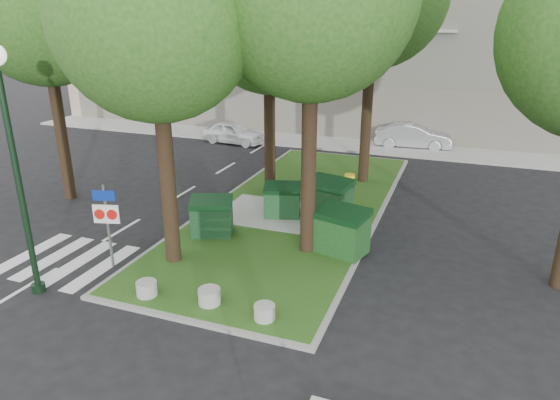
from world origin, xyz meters
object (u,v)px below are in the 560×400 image
at_px(traffic_sign_pole, 107,215).
at_px(tree_median_mid, 272,14).
at_px(litter_bin, 349,183).
at_px(street_lamp, 12,146).
at_px(car_white, 233,132).
at_px(dumpster_d, 341,231).
at_px(dumpster_b, 282,200).
at_px(car_silver, 413,136).
at_px(dumpster_c, 329,199).
at_px(bollard_mid, 209,296).
at_px(bollard_right, 264,312).
at_px(bollard_left, 147,288).
at_px(dumpster_a, 212,217).

bearing_deg(traffic_sign_pole, tree_median_mid, 58.56).
bearing_deg(litter_bin, street_lamp, -119.53).
bearing_deg(car_white, dumpster_d, -135.59).
height_order(dumpster_b, car_silver, car_silver).
xyz_separation_m(dumpster_c, bollard_mid, (-1.26, -6.60, -0.49)).
distance_m(litter_bin, street_lamp, 12.59).
distance_m(tree_median_mid, dumpster_d, 8.49).
bearing_deg(street_lamp, litter_bin, 60.47).
xyz_separation_m(bollard_right, street_lamp, (-6.18, -0.75, 3.67)).
distance_m(bollard_left, bollard_right, 3.25).
bearing_deg(car_white, dumpster_a, -150.97).
distance_m(street_lamp, car_silver, 21.09).
distance_m(dumpster_d, car_white, 15.23).
xyz_separation_m(litter_bin, traffic_sign_pole, (-5.03, -8.65, 1.12)).
height_order(dumpster_a, dumpster_d, dumpster_d).
bearing_deg(tree_median_mid, dumpster_d, -47.84).
relative_size(dumpster_a, dumpster_c, 0.91).
distance_m(tree_median_mid, dumpster_a, 7.71).
bearing_deg(car_silver, dumpster_b, 160.42).
bearing_deg(dumpster_a, dumpster_d, -19.07).
xyz_separation_m(bollard_left, car_white, (-5.29, 16.26, 0.32)).
height_order(tree_median_mid, dumpster_c, tree_median_mid).
xyz_separation_m(dumpster_d, bollard_right, (-0.81, -4.18, -0.50)).
xyz_separation_m(tree_median_mid, litter_bin, (2.88, 1.28, -6.49)).
xyz_separation_m(bollard_right, car_white, (-8.54, 16.19, 0.33)).
height_order(bollard_mid, street_lamp, street_lamp).
height_order(tree_median_mid, litter_bin, tree_median_mid).
bearing_deg(bollard_mid, dumpster_c, 79.22).
bearing_deg(dumpster_d, bollard_right, -85.23).
bearing_deg(tree_median_mid, bollard_right, -69.94).
bearing_deg(bollard_left, tree_median_mid, 89.03).
xyz_separation_m(bollard_right, traffic_sign_pole, (-5.26, 1.13, 1.31)).
relative_size(dumpster_c, litter_bin, 2.39).
height_order(dumpster_b, dumpster_c, dumpster_c).
distance_m(dumpster_b, car_white, 11.90).
relative_size(tree_median_mid, dumpster_a, 6.17).
distance_m(bollard_right, litter_bin, 9.78).
height_order(bollard_right, traffic_sign_pole, traffic_sign_pole).
distance_m(bollard_right, street_lamp, 7.23).
bearing_deg(dumpster_a, car_white, 91.03).
bearing_deg(bollard_left, litter_bin, 72.91).
distance_m(dumpster_d, traffic_sign_pole, 6.84).
xyz_separation_m(dumpster_a, dumpster_b, (1.60, 2.33, -0.03)).
distance_m(dumpster_d, bollard_mid, 4.69).
bearing_deg(dumpster_b, dumpster_d, -54.93).
height_order(dumpster_b, traffic_sign_pole, traffic_sign_pole).
xyz_separation_m(dumpster_b, bollard_mid, (0.34, -6.18, -0.38)).
height_order(bollard_mid, car_silver, car_silver).
distance_m(tree_median_mid, car_white, 11.36).
relative_size(dumpster_d, car_white, 0.48).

